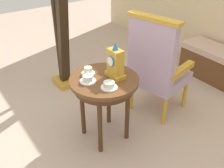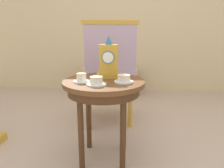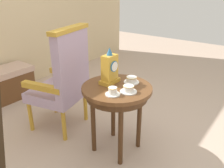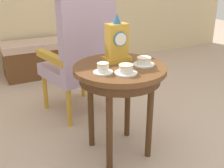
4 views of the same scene
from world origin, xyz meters
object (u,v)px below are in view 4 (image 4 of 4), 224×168
object	(u,v)px
armchair	(81,53)
teacup_right	(126,70)
teacup_left	(103,69)
teacup_center	(144,61)
window_bench	(40,58)
side_table	(120,78)
mantel_clock	(117,43)

from	to	relation	value
armchair	teacup_right	bearing A→B (deg)	-90.76
teacup_left	armchair	size ratio (longest dim) A/B	0.11
teacup_center	window_bench	size ratio (longest dim) A/B	0.16
teacup_center	side_table	bearing A→B (deg)	161.04
teacup_left	mantel_clock	world-z (taller)	mantel_clock
side_table	window_bench	size ratio (longest dim) A/B	0.74
teacup_right	window_bench	distance (m)	2.09
teacup_left	teacup_center	xyz separation A→B (m)	(0.31, 0.02, -0.00)
side_table	armchair	distance (m)	0.68
teacup_right	teacup_center	bearing A→B (deg)	25.89
mantel_clock	side_table	bearing A→B (deg)	-106.37
side_table	teacup_center	bearing A→B (deg)	-18.96
armchair	window_bench	distance (m)	1.27
teacup_right	mantel_clock	bearing A→B (deg)	75.36
armchair	mantel_clock	bearing A→B (deg)	-84.63
teacup_center	armchair	world-z (taller)	armchair
teacup_right	teacup_center	xyz separation A→B (m)	(0.19, 0.09, -0.00)
side_table	mantel_clock	world-z (taller)	mantel_clock
teacup_left	teacup_center	size ratio (longest dim) A/B	0.86
side_table	armchair	xyz separation A→B (m)	(-0.02, 0.68, 0.01)
teacup_left	window_bench	distance (m)	2.02
side_table	mantel_clock	distance (m)	0.25
window_bench	mantel_clock	bearing A→B (deg)	-85.09
teacup_center	mantel_clock	distance (m)	0.23
teacup_center	mantel_clock	bearing A→B (deg)	129.14
teacup_center	armchair	distance (m)	0.76
side_table	teacup_right	xyz separation A→B (m)	(-0.03, -0.15, 0.11)
side_table	mantel_clock	xyz separation A→B (m)	(0.03, 0.10, 0.22)
armchair	window_bench	bearing A→B (deg)	94.69
mantel_clock	armchair	size ratio (longest dim) A/B	0.29
window_bench	teacup_left	bearing A→B (deg)	-90.98
teacup_left	armchair	xyz separation A→B (m)	(0.13, 0.75, -0.11)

